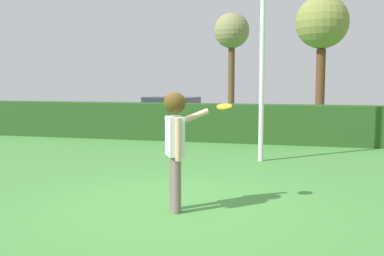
% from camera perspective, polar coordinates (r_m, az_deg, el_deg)
% --- Properties ---
extents(ground_plane, '(60.00, 60.00, 0.00)m').
position_cam_1_polar(ground_plane, '(7.09, -1.73, -9.93)').
color(ground_plane, '#478C3E').
extents(person, '(0.61, 0.78, 1.78)m').
position_cam_1_polar(person, '(6.66, -2.09, -1.10)').
color(person, '#75615C').
rests_on(person, ground).
extents(frisbee, '(0.24, 0.23, 0.08)m').
position_cam_1_polar(frisbee, '(6.94, 4.09, 2.71)').
color(frisbee, orange).
extents(lamppost, '(0.24, 0.24, 6.07)m').
position_cam_1_polar(lamppost, '(11.11, 8.88, 13.18)').
color(lamppost, silver).
rests_on(lamppost, ground).
extents(hedge_row, '(25.94, 0.90, 1.20)m').
position_cam_1_polar(hedge_row, '(14.47, 6.91, 0.60)').
color(hedge_row, '#274D1E').
rests_on(hedge_row, ground).
extents(parked_car_white, '(4.27, 1.96, 1.25)m').
position_cam_1_polar(parked_car_white, '(19.73, -2.57, 2.30)').
color(parked_car_white, white).
rests_on(parked_car_white, ground).
extents(birch_tree, '(1.85, 1.85, 5.50)m').
position_cam_1_polar(birch_tree, '(24.32, 5.01, 11.71)').
color(birch_tree, brown).
rests_on(birch_tree, ground).
extents(maple_tree, '(2.47, 2.47, 5.91)m').
position_cam_1_polar(maple_tree, '(22.47, 16.03, 12.39)').
color(maple_tree, brown).
rests_on(maple_tree, ground).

